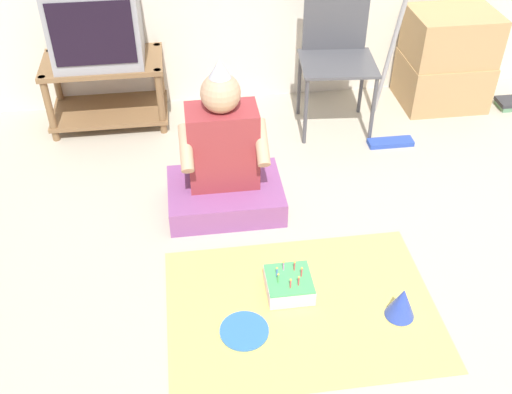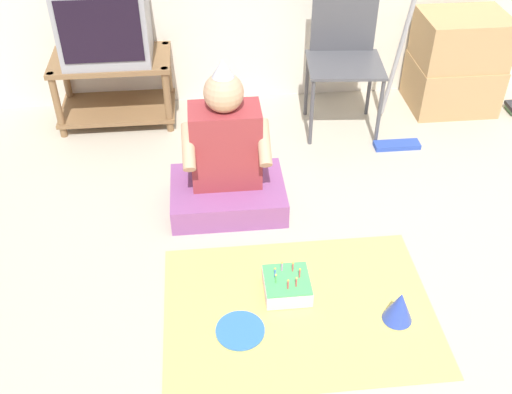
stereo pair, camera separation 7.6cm
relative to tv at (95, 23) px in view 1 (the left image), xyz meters
The scene contains 12 objects.
ground_plane 2.42m from the tv, 51.30° to the right, with size 16.00×16.00×0.00m, color #BCB29E.
tv_stand 0.41m from the tv, 90.00° to the right, with size 0.73×0.42×0.44m.
tv is the anchor object (origin of this frame).
folding_chair 1.44m from the tv, ahead, with size 0.48×0.43×0.92m.
cardboard_box_stack 2.24m from the tv, ahead, with size 0.54×0.44×0.63m.
dust_mop 1.80m from the tv, 13.47° to the right, with size 0.28×0.42×1.25m.
book_pile 2.75m from the tv, ahead, with size 0.18×0.14×0.06m.
person_seated 1.23m from the tv, 55.67° to the right, with size 0.60×0.44×0.84m.
party_cloth 2.08m from the tv, 62.18° to the right, with size 1.20×0.87×0.01m.
birthday_cake 1.96m from the tv, 61.78° to the right, with size 0.21×0.21×0.14m.
party_hat_blue 2.35m from the tv, 54.03° to the right, with size 0.13×0.13×0.16m.
paper_plate 2.06m from the tv, 70.60° to the right, with size 0.21×0.21×0.01m.
Camera 1 is at (-0.98, -1.67, 2.05)m, focal length 42.00 mm.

